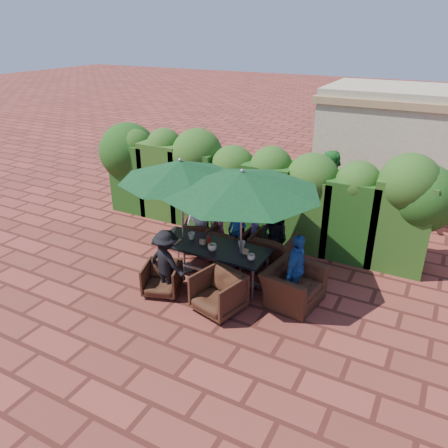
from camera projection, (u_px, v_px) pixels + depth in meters
The scene contains 32 objects.
ground at pixel (204, 274), 9.23m from camera, with size 80.00×80.00×0.00m, color maroon.
dining_table at pixel (212, 249), 8.83m from camera, with size 2.35×0.90×0.75m.
umbrella_left at pixel (181, 170), 8.54m from camera, with size 2.46×2.46×2.46m.
umbrella_right at pixel (242, 182), 7.91m from camera, with size 2.97×2.97×2.46m.
chair_far_left at pixel (200, 233), 10.16m from camera, with size 0.74×0.70×0.77m, color black.
chair_far_mid at pixel (228, 242), 9.65m from camera, with size 0.82×0.77×0.84m, color black.
chair_far_right at pixel (273, 249), 9.36m from camera, with size 0.83×0.78×0.86m, color black.
chair_near_left at pixel (162, 277), 8.46m from camera, with size 0.67×0.63×0.69m, color black.
chair_near_right at pixel (218, 291), 7.90m from camera, with size 0.80×0.75×0.82m, color black.
chair_end_right at pixel (294, 280), 8.14m from camera, with size 1.07×0.70×0.94m, color black.
adult_far_left at pixel (201, 222), 9.99m from camera, with size 0.69×0.41×1.40m, color silver.
adult_far_mid at pixel (237, 232), 9.59m from camera, with size 0.48×0.39×1.33m, color #1B4C93.
adult_far_right at pixel (274, 239), 9.27m from camera, with size 0.64×0.39×1.34m, color black.
adult_near_left at pixel (167, 263), 8.33m from camera, with size 0.86×0.39×1.34m, color black.
adult_end_right at pixel (296, 270), 8.05m from camera, with size 0.82×0.41×1.39m, color #1B4C93.
child_left at pixel (220, 236), 9.95m from camera, with size 0.30×0.24×0.82m, color #F15586.
child_right at pixel (254, 241), 9.63m from camera, with size 0.33×0.26×0.90m, color #7449A0.
pedestrian_a at pixel (329, 183), 11.73m from camera, with size 1.72×0.61×1.84m, color #23832A.
pedestrian_b at pixel (363, 194), 11.48m from camera, with size 0.73×0.45×1.52m, color #F15586.
pedestrian_c at pixel (407, 195), 10.89m from camera, with size 1.21×0.56×1.89m, color #92949A.
cup_a at pixel (168, 234), 9.12m from camera, with size 0.17×0.17×0.13m, color beige.
cup_b at pixel (192, 236), 9.05m from camera, with size 0.15×0.15×0.14m, color beige.
cup_c at pixel (212, 247), 8.58m from camera, with size 0.18×0.18×0.14m, color beige.
cup_d at pixel (242, 245), 8.69m from camera, with size 0.15×0.15×0.14m, color beige.
cup_e at pixel (251, 257), 8.24m from camera, with size 0.15×0.15×0.12m, color beige.
ketchup_bottle at pixel (209, 240), 8.84m from camera, with size 0.04×0.04×0.17m, color #B20C0A.
sauce_bottle at pixel (208, 239), 8.87m from camera, with size 0.04×0.04×0.17m, color #4C230C.
serving_tray at pixel (172, 240), 9.00m from camera, with size 0.35×0.25×0.02m, color #9D724C.
number_block_left at pixel (203, 242), 8.84m from camera, with size 0.12×0.06×0.10m, color tan.
number_block_right at pixel (246, 251), 8.47m from camera, with size 0.12×0.06×0.10m, color tan.
hedge_wall at pixel (249, 182), 10.56m from camera, with size 9.10×1.60×2.51m.
building at pixel (428, 146), 12.68m from camera, with size 6.20×3.08×3.20m.
Camera 1 is at (4.11, -6.82, 4.81)m, focal length 35.00 mm.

